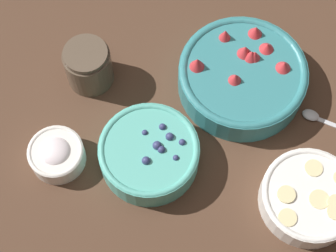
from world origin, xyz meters
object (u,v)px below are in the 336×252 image
bowl_strawberries (242,75)px  bowl_bananas (309,197)px  bowl_cream (57,154)px  bowl_blueberries (149,153)px  jar_chocolate (89,66)px

bowl_strawberries → bowl_bananas: bearing=-85.7°
bowl_bananas → bowl_cream: (-0.38, 0.22, -0.00)m
bowl_blueberries → bowl_bananas: bearing=-35.3°
bowl_strawberries → bowl_bananas: 0.25m
bowl_cream → jar_chocolate: size_ratio=1.11×
bowl_strawberries → jar_chocolate: jar_chocolate is taller
jar_chocolate → bowl_strawberries: bearing=-22.8°
bowl_bananas → jar_chocolate: (-0.28, 0.36, 0.01)m
bowl_bananas → jar_chocolate: size_ratio=1.87×
bowl_bananas → bowl_strawberries: bearing=94.3°
bowl_blueberries → bowl_bananas: size_ratio=1.06×
jar_chocolate → bowl_cream: bearing=-125.1°
bowl_blueberries → bowl_cream: (-0.15, 0.06, -0.01)m
bowl_blueberries → jar_chocolate: size_ratio=1.98×
bowl_strawberries → bowl_bananas: (0.02, -0.25, -0.01)m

